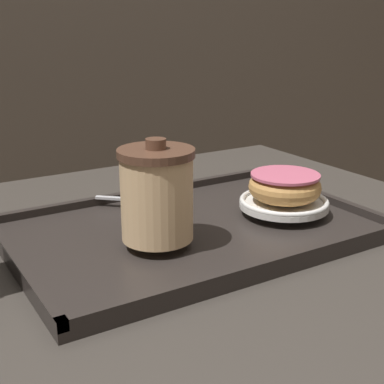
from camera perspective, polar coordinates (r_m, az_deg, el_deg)
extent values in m
cube|color=#38332D|center=(0.75, 1.97, -6.16)|extent=(0.87, 0.87, 0.03)
cube|color=#282321|center=(0.76, 0.00, -4.17)|extent=(0.50, 0.33, 0.01)
cube|color=#282321|center=(0.63, 7.72, -7.77)|extent=(0.50, 0.01, 0.01)
cube|color=#282321|center=(0.89, -5.45, -0.12)|extent=(0.50, 0.01, 0.01)
cube|color=#282321|center=(0.67, -18.16, -7.07)|extent=(0.01, 0.33, 0.01)
cube|color=#282321|center=(0.90, 13.34, -0.32)|extent=(0.01, 0.33, 0.01)
cylinder|color=#E0B784|center=(0.67, -3.76, -0.68)|extent=(0.09, 0.09, 0.11)
cylinder|color=brown|center=(0.66, -3.86, 4.18)|extent=(0.10, 0.10, 0.01)
cylinder|color=brown|center=(0.65, -3.88, 5.15)|extent=(0.03, 0.03, 0.01)
cylinder|color=white|center=(0.81, 9.97, -1.42)|extent=(0.13, 0.13, 0.01)
torus|color=white|center=(0.81, 10.00, -1.02)|extent=(0.13, 0.13, 0.01)
torus|color=tan|center=(0.80, 10.08, 0.44)|extent=(0.11, 0.11, 0.03)
cylinder|color=#DB6684|center=(0.79, 10.15, 1.71)|extent=(0.10, 0.10, 0.00)
ellipsoid|color=silver|center=(0.82, -2.31, -0.82)|extent=(0.04, 0.04, 0.01)
cube|color=silver|center=(0.84, -6.91, -0.76)|extent=(0.08, 0.08, 0.00)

